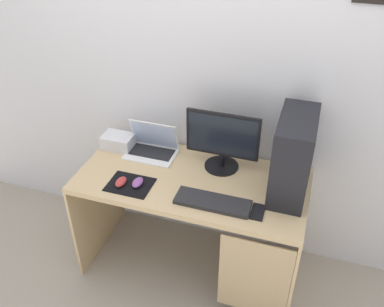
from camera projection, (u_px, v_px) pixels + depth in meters
name	position (u px, v px, depth m)	size (l,w,h in m)	color
ground_plane	(192.00, 263.00, 2.90)	(8.00, 8.00, 0.00)	#9E9384
wall_back	(212.00, 68.00, 2.46)	(4.00, 0.05, 2.60)	silver
desk	(194.00, 200.00, 2.55)	(1.37, 0.66, 0.75)	tan
pc_tower	(293.00, 156.00, 2.26)	(0.20, 0.42, 0.47)	black
monitor	(222.00, 141.00, 2.46)	(0.44, 0.21, 0.38)	black
laptop	(152.00, 147.00, 2.68)	(0.32, 0.22, 0.22)	white
projector	(118.00, 141.00, 2.73)	(0.20, 0.14, 0.09)	silver
keyboard	(213.00, 202.00, 2.28)	(0.42, 0.14, 0.02)	#232326
mousepad	(130.00, 185.00, 2.43)	(0.26, 0.20, 0.01)	black
mouse_left	(138.00, 182.00, 2.41)	(0.06, 0.10, 0.03)	#8C4C99
mouse_right	(121.00, 182.00, 2.42)	(0.06, 0.10, 0.03)	#B23333
cell_phone	(258.00, 212.00, 2.23)	(0.07, 0.13, 0.01)	black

